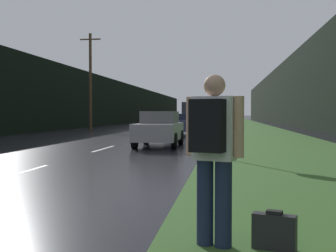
{
  "coord_description": "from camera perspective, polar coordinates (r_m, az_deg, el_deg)",
  "views": [
    {
      "loc": [
        4.89,
        -1.67,
        1.43
      ],
      "look_at": [
        2.64,
        14.81,
        0.94
      ],
      "focal_mm": 45.0,
      "sensor_mm": 36.0,
      "label": 1
    }
  ],
  "objects": [
    {
      "name": "car_passing_far",
      "position": [
        28.04,
        1.95,
        0.26
      ],
      "size": [
        2.02,
        4.14,
        1.42
      ],
      "rotation": [
        0.0,
        0.0,
        3.14
      ],
      "color": "#2D3856",
      "rests_on": "ground_plane"
    },
    {
      "name": "grass_verge",
      "position": [
        41.75,
        10.8,
        -0.28
      ],
      "size": [
        6.0,
        240.0,
        0.02
      ],
      "primitive_type": "cube",
      "color": "#386028",
      "rests_on": "ground_plane"
    },
    {
      "name": "lane_stripe_d",
      "position": [
        24.06,
        -3.97,
        -1.71
      ],
      "size": [
        0.12,
        3.0,
        0.01
      ],
      "primitive_type": "cube",
      "color": "silver",
      "rests_on": "ground_plane"
    },
    {
      "name": "delivery_truck",
      "position": [
        82.58,
        2.95,
        2.02
      ],
      "size": [
        2.64,
        7.03,
        3.61
      ],
      "color": "black",
      "rests_on": "ground_plane"
    },
    {
      "name": "utility_pole_far",
      "position": [
        36.85,
        -10.46,
        6.09
      ],
      "size": [
        1.8,
        0.24,
        8.28
      ],
      "color": "#4C3823",
      "rests_on": "ground_plane"
    },
    {
      "name": "suitcase",
      "position": [
        4.63,
        14.2,
        -13.8
      ],
      "size": [
        0.47,
        0.27,
        0.43
      ],
      "rotation": [
        0.0,
        0.0,
        -0.31
      ],
      "color": "#232326",
      "rests_on": "ground_plane"
    },
    {
      "name": "lane_stripe_b",
      "position": [
        10.79,
        -19.36,
        -6.0
      ],
      "size": [
        0.12,
        3.0,
        0.01
      ],
      "primitive_type": "cube",
      "color": "silver",
      "rests_on": "ground_plane"
    },
    {
      "name": "hitchhiker_with_backpack",
      "position": [
        4.46,
        6.13,
        -3.14
      ],
      "size": [
        0.62,
        0.52,
        1.84
      ],
      "rotation": [
        0.0,
        0.0,
        -0.31
      ],
      "color": "#1E2847",
      "rests_on": "ground_plane"
    },
    {
      "name": "treeline_far_side",
      "position": [
        53.82,
        -8.42,
        3.22
      ],
      "size": [
        2.0,
        140.0,
        5.74
      ],
      "primitive_type": "cube",
      "color": "black",
      "rests_on": "ground_plane"
    },
    {
      "name": "car_oncoming",
      "position": [
        59.06,
        1.02,
        0.96
      ],
      "size": [
        1.9,
        4.09,
        1.31
      ],
      "color": "black",
      "rests_on": "ground_plane"
    },
    {
      "name": "treeline_near_side",
      "position": [
        52.38,
        16.83,
        4.44
      ],
      "size": [
        2.0,
        140.0,
        8.0
      ],
      "primitive_type": "cube",
      "color": "black",
      "rests_on": "ground_plane"
    },
    {
      "name": "stop_sign",
      "position": [
        13.71,
        6.19,
        2.21
      ],
      "size": [
        0.6,
        0.07,
        2.61
      ],
      "color": "slate",
      "rests_on": "ground_plane"
    },
    {
      "name": "lane_stripe_c",
      "position": [
        17.28,
        -8.7,
        -3.06
      ],
      "size": [
        0.12,
        3.0,
        0.01
      ],
      "primitive_type": "cube",
      "color": "silver",
      "rests_on": "ground_plane"
    },
    {
      "name": "car_passing_near",
      "position": [
        18.26,
        -1.18,
        -0.4
      ],
      "size": [
        1.82,
        4.05,
        1.53
      ],
      "rotation": [
        0.0,
        0.0,
        3.14
      ],
      "color": "#9E9EA3",
      "rests_on": "ground_plane"
    },
    {
      "name": "lane_stripe_e",
      "position": [
        30.94,
        -1.33,
        -0.94
      ],
      "size": [
        0.12,
        3.0,
        0.01
      ],
      "primitive_type": "cube",
      "color": "silver",
      "rests_on": "ground_plane"
    }
  ]
}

